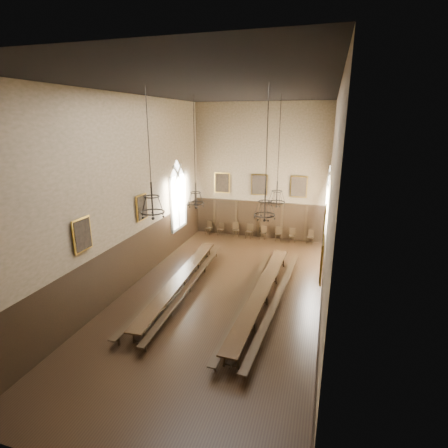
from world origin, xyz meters
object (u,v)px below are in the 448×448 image
at_px(chair_4, 263,235).
at_px(chair_7, 310,239).
at_px(chair_3, 249,234).
at_px(chandelier_front_right, 265,206).
at_px(chair_5, 278,236).
at_px(chair_2, 236,232).
at_px(bench_left_inner, 190,286).
at_px(chair_6, 292,238).
at_px(bench_right_outer, 277,301).
at_px(chair_1, 221,231).
at_px(table_right, 262,296).
at_px(bench_right_inner, 249,297).
at_px(chair_0, 209,230).
at_px(bench_left_outer, 173,282).
at_px(chandelier_back_right, 277,195).
at_px(chandelier_back_left, 196,196).
at_px(chandelier_front_left, 152,205).
at_px(table_left, 181,284).

xyz_separation_m(chair_4, chair_7, (3.16, 0.06, -0.00)).
relative_size(chair_3, chair_7, 1.12).
bearing_deg(chandelier_front_right, chair_7, 83.37).
distance_m(chair_5, chandelier_front_right, 11.83).
bearing_deg(chair_2, bench_left_inner, -106.02).
relative_size(chair_5, chair_6, 1.01).
distance_m(bench_right_outer, chair_5, 8.93).
height_order(chair_1, chair_7, chair_7).
height_order(table_right, bench_left_inner, table_right).
bearing_deg(chair_3, chair_7, 7.87).
xyz_separation_m(chair_1, chair_2, (1.11, 0.00, 0.04)).
bearing_deg(chair_7, chair_3, -169.40).
relative_size(chair_2, chair_5, 1.08).
height_order(chair_3, chair_6, chair_3).
height_order(bench_right_outer, chair_7, chair_7).
bearing_deg(chair_7, bench_left_inner, -111.59).
bearing_deg(bench_right_inner, chair_0, 119.10).
xyz_separation_m(bench_left_outer, chair_0, (-1.04, 8.36, -0.02)).
distance_m(table_right, chair_6, 8.75).
bearing_deg(chandelier_back_right, chair_4, 105.57).
xyz_separation_m(bench_left_inner, chandelier_back_left, (-0.51, 2.29, 3.86)).
height_order(bench_left_outer, chandelier_front_right, chandelier_front_right).
bearing_deg(chair_1, bench_left_outer, -80.64).
distance_m(chair_2, chandelier_back_right, 7.95).
xyz_separation_m(bench_right_outer, chair_1, (-5.27, 8.85, -0.03)).
height_order(bench_right_inner, chair_6, chair_6).
xyz_separation_m(chair_4, chandelier_back_left, (-2.42, -6.31, 3.88)).
distance_m(chair_4, chair_6, 1.97).
relative_size(bench_left_inner, chair_7, 11.36).
relative_size(bench_left_outer, chair_0, 11.18).
distance_m(chair_2, chandelier_back_left, 7.44).
bearing_deg(bench_left_outer, chair_5, 64.91).
distance_m(bench_right_outer, chair_7, 8.92).
xyz_separation_m(chair_7, chandelier_back_right, (-1.54, -5.87, 4.09)).
xyz_separation_m(bench_left_outer, chair_4, (2.90, 8.37, -0.03)).
bearing_deg(chandelier_front_left, chair_0, 98.57).
distance_m(chair_5, chandelier_back_right, 7.15).
bearing_deg(bench_right_inner, bench_left_inner, 175.68).
height_order(chair_0, chair_4, chair_0).
xyz_separation_m(chair_4, chandelier_front_left, (-2.25, -11.18, 4.58)).
height_order(chair_3, chandelier_back_left, chandelier_back_left).
distance_m(table_left, chandelier_front_left, 5.17).
relative_size(bench_right_outer, chandelier_front_left, 2.23).
bearing_deg(chandelier_back_right, chair_6, 86.54).
bearing_deg(chair_6, chandelier_back_right, -97.98).
height_order(chair_1, chandelier_front_left, chandelier_front_left).
relative_size(chair_5, chandelier_front_left, 0.20).
relative_size(chair_5, chandelier_back_left, 0.17).
bearing_deg(chair_7, chandelier_front_right, -87.88).
distance_m(chair_2, chair_3, 0.98).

